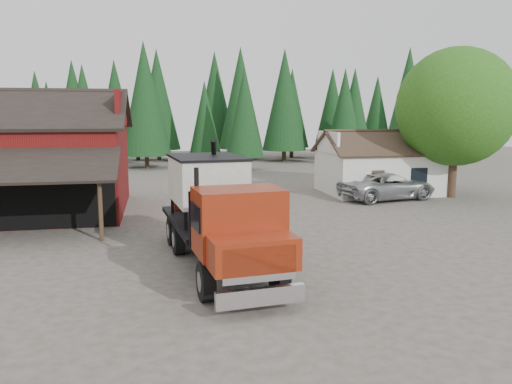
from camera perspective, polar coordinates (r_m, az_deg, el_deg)
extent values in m
plane|color=#4D463C|center=(21.85, -2.89, -6.20)|extent=(120.00, 120.00, 0.00)
cube|color=#5F130F|center=(32.02, -25.67, 2.27)|extent=(12.00, 10.00, 5.00)
cube|color=black|center=(34.30, -25.04, 8.55)|extent=(12.80, 5.53, 2.35)
cube|color=#5F130F|center=(30.94, -15.15, 9.13)|extent=(0.25, 7.00, 2.00)
cylinder|color=#382619|center=(23.50, -17.34, -2.03)|extent=(0.20, 0.20, 2.80)
cube|color=silver|center=(37.74, 13.90, 2.21)|extent=(8.00, 6.00, 3.00)
cube|color=#38281E|center=(36.22, 15.05, 5.47)|extent=(8.60, 3.42, 1.80)
cube|color=#38281E|center=(38.92, 13.08, 5.75)|extent=(8.60, 3.42, 1.80)
cube|color=silver|center=(36.03, 8.25, 5.66)|extent=(0.20, 4.20, 1.50)
cube|color=silver|center=(39.45, 19.31, 5.53)|extent=(0.20, 4.20, 1.50)
cube|color=#38281E|center=(34.46, 13.76, 0.77)|extent=(0.90, 0.06, 2.00)
cube|color=black|center=(35.76, 18.15, 1.84)|extent=(1.20, 0.06, 1.00)
cylinder|color=#382619|center=(37.07, 21.50, 1.90)|extent=(0.60, 0.60, 3.20)
sphere|color=#1E5914|center=(36.86, 21.90, 9.01)|extent=(8.00, 8.00, 8.00)
sphere|color=#1E5914|center=(36.90, 19.54, 7.27)|extent=(4.40, 4.40, 4.40)
sphere|color=#1E5914|center=(36.75, 23.82, 7.49)|extent=(4.80, 4.80, 4.80)
cylinder|color=#382619|center=(51.92, -1.30, 3.40)|extent=(0.44, 0.44, 1.60)
cone|color=black|center=(51.69, -1.32, 9.04)|extent=(3.96, 3.96, 9.00)
cylinder|color=#382619|center=(53.40, 16.68, 3.19)|extent=(0.44, 0.44, 1.60)
cone|color=black|center=(53.20, 16.97, 9.74)|extent=(4.84, 4.84, 11.00)
cylinder|color=#382619|center=(55.10, -12.36, 3.51)|extent=(0.44, 0.44, 1.60)
cone|color=black|center=(54.92, -12.58, 10.39)|extent=(5.28, 5.28, 12.00)
cylinder|color=black|center=(15.53, -5.75, -10.11)|extent=(0.53, 1.28, 1.24)
cylinder|color=black|center=(16.15, 2.63, -9.32)|extent=(0.53, 1.28, 1.24)
cylinder|color=black|center=(20.66, -8.87, -5.39)|extent=(0.53, 1.28, 1.24)
cylinder|color=black|center=(21.14, -2.47, -4.97)|extent=(0.53, 1.28, 1.24)
cylinder|color=black|center=(22.19, -9.50, -4.42)|extent=(0.53, 1.28, 1.24)
cylinder|color=black|center=(22.63, -3.52, -4.06)|extent=(0.53, 1.28, 1.24)
cube|color=black|center=(19.04, -4.52, -5.12)|extent=(2.27, 9.80, 0.45)
cube|color=silver|center=(14.22, 0.53, -11.87)|extent=(2.61, 0.48, 0.51)
cube|color=silver|center=(14.03, 0.39, -8.26)|extent=(2.15, 0.34, 1.02)
cube|color=maroon|center=(14.60, -0.43, -6.88)|extent=(2.69, 1.73, 0.96)
cube|color=maroon|center=(15.83, -2.01, -3.34)|extent=(2.90, 2.20, 2.09)
cube|color=black|center=(14.91, -1.08, -2.76)|extent=(2.37, 0.34, 1.02)
cylinder|color=black|center=(16.43, -6.78, -0.74)|extent=(0.17, 0.17, 2.04)
cube|color=black|center=(16.91, -3.04, -2.76)|extent=(2.77, 0.43, 1.81)
cube|color=black|center=(20.48, -5.53, -3.27)|extent=(3.57, 6.83, 0.18)
cube|color=beige|center=(20.20, -5.60, 1.38)|extent=(2.98, 3.99, 1.81)
cone|color=beige|center=(20.38, -5.56, -1.78)|extent=(2.74, 2.74, 0.79)
cube|color=black|center=(20.10, -5.64, 4.00)|extent=(3.11, 4.11, 0.09)
cylinder|color=black|center=(21.89, -4.73, 1.66)|extent=(0.59, 2.50, 3.45)
cube|color=maroon|center=(22.92, -8.63, -1.23)|extent=(0.77, 0.97, 0.51)
cylinder|color=silver|center=(17.21, 1.55, -7.00)|extent=(0.75, 1.19, 0.63)
imported|color=#A9ADB1|center=(34.79, 14.77, 0.68)|extent=(7.13, 4.32, 1.85)
cube|color=maroon|center=(22.40, 0.75, -5.02)|extent=(1.05, 1.28, 0.60)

